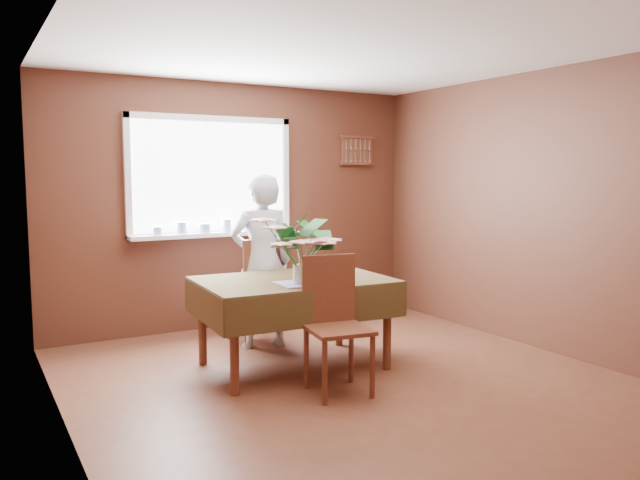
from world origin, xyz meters
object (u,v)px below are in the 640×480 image
seated_woman (262,261)px  chair_far (259,286)px  chair_near (334,318)px  flower_bouquet (300,240)px  dining_table (293,289)px

seated_woman → chair_far: bearing=-90.5°
seated_woman → chair_near: bearing=100.0°
seated_woman → flower_bouquet: size_ratio=2.59×
chair_near → flower_bouquet: size_ratio=1.62×
chair_far → chair_near: (-0.06, -1.45, -0.00)m
seated_woman → flower_bouquet: (-0.10, -0.94, 0.29)m
chair_near → seated_woman: bearing=97.2°
chair_far → seated_woman: seated_woman is taller
chair_near → chair_far: bearing=96.2°
chair_far → seated_woman: 0.28m
chair_far → chair_near: bearing=84.4°
flower_bouquet → chair_near: bearing=-79.0°
chair_far → seated_woman: bearing=74.8°
dining_table → chair_near: size_ratio=1.59×
chair_far → seated_woman: (-0.03, -0.13, 0.25)m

